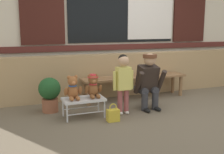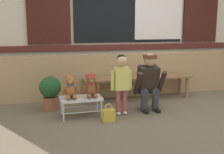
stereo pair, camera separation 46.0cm
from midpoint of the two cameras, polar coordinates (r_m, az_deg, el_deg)
name	(u,v)px [view 2 (the right image)]	position (r m, az deg, el deg)	size (l,w,h in m)	color
ground_plane	(167,115)	(4.52, 14.17, -7.71)	(60.00, 60.00, 0.00)	brown
brick_low_wall	(136,74)	(5.67, 7.30, 0.60)	(6.69, 0.25, 0.85)	tan
shop_facade	(129,3)	(6.09, 5.73, 14.95)	(6.82, 0.26, 3.74)	beige
wooden_bench_long	(138,80)	(5.31, 7.95, -0.64)	(2.10, 0.40, 0.44)	#8E6642
small_display_bench	(81,99)	(4.28, -3.37, -4.71)	(0.64, 0.36, 0.30)	silver
teddy_bear_plain	(70,88)	(4.21, -5.54, -2.25)	(0.28, 0.26, 0.36)	#93562D
teddy_bear_with_hat	(91,86)	(4.27, -1.31, -1.89)	(0.28, 0.27, 0.36)	brown
child_standing	(121,78)	(4.31, 5.03, -0.18)	(0.35, 0.18, 0.96)	#994C4C
adult_crouching	(149,82)	(4.63, 10.48, -0.99)	(0.50, 0.49, 0.95)	#333338
handbag_on_ground	(109,115)	(4.09, 2.55, -7.91)	(0.18, 0.11, 0.27)	gold
potted_plant	(50,91)	(4.65, -9.91, -2.93)	(0.36, 0.36, 0.57)	brown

